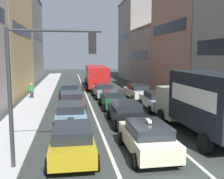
% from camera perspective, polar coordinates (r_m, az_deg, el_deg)
% --- Properties ---
extents(ground_plane, '(140.00, 140.00, 0.00)m').
position_cam_1_polar(ground_plane, '(10.99, 10.39, -16.75)').
color(ground_plane, '#313835').
extents(sidewalk_left, '(2.60, 64.00, 0.14)m').
position_cam_1_polar(sidewalk_left, '(29.93, -15.27, -1.16)').
color(sidewalk_left, '#BABABA').
rests_on(sidewalk_left, ground).
extents(lane_stripe_left, '(0.16, 60.00, 0.01)m').
position_cam_1_polar(lane_stripe_left, '(29.81, -5.67, -1.08)').
color(lane_stripe_left, silver).
rests_on(lane_stripe_left, ground).
extents(lane_stripe_right, '(0.16, 60.00, 0.01)m').
position_cam_1_polar(lane_stripe_right, '(30.20, 0.78, -0.93)').
color(lane_stripe_right, silver).
rests_on(lane_stripe_right, ground).
extents(building_row_right, '(7.20, 43.90, 14.12)m').
position_cam_1_polar(building_row_right, '(35.20, 13.36, 9.72)').
color(building_row_right, gray).
rests_on(building_row_right, ground).
extents(traffic_light_pole, '(3.58, 0.38, 5.50)m').
position_cam_1_polar(traffic_light_pole, '(10.39, -14.74, 3.53)').
color(traffic_light_pole, '#2D2D33').
rests_on(traffic_light_pole, ground).
extents(removalist_box_truck, '(2.90, 7.77, 3.58)m').
position_cam_1_polar(removalist_box_truck, '(15.12, 19.20, -2.46)').
color(removalist_box_truck, '#B7B29E').
rests_on(removalist_box_truck, ground).
extents(taxi_centre_lane_front, '(2.06, 4.30, 1.66)m').
position_cam_1_polar(taxi_centre_lane_front, '(12.15, 7.66, -10.24)').
color(taxi_centre_lane_front, beige).
rests_on(taxi_centre_lane_front, ground).
extents(sedan_left_lane_front, '(2.08, 4.31, 1.49)m').
position_cam_1_polar(sedan_left_lane_front, '(11.75, -8.58, -10.89)').
color(sedan_left_lane_front, '#B29319').
rests_on(sedan_left_lane_front, ground).
extents(sedan_centre_lane_second, '(2.11, 4.32, 1.49)m').
position_cam_1_polar(sedan_centre_lane_second, '(17.13, 2.98, -4.90)').
color(sedan_centre_lane_second, black).
rests_on(sedan_centre_lane_second, ground).
extents(wagon_left_lane_second, '(2.07, 4.31, 1.49)m').
position_cam_1_polar(wagon_left_lane_second, '(16.82, -8.89, -5.22)').
color(wagon_left_lane_second, '#759EB7').
rests_on(wagon_left_lane_second, ground).
extents(hatchback_centre_lane_third, '(2.07, 4.31, 1.49)m').
position_cam_1_polar(hatchback_centre_lane_third, '(22.15, 0.23, -2.01)').
color(hatchback_centre_lane_third, '#19592D').
rests_on(hatchback_centre_lane_third, ground).
extents(sedan_left_lane_third, '(2.13, 4.34, 1.49)m').
position_cam_1_polar(sedan_left_lane_third, '(21.60, -8.71, -2.35)').
color(sedan_left_lane_third, '#A51E1E').
rests_on(sedan_left_lane_third, ground).
extents(coupe_centre_lane_fourth, '(2.18, 4.36, 1.49)m').
position_cam_1_polar(coupe_centre_lane_fourth, '(27.43, -1.91, -0.14)').
color(coupe_centre_lane_fourth, gray).
rests_on(coupe_centre_lane_fourth, ground).
extents(sedan_left_lane_fourth, '(2.20, 4.37, 1.49)m').
position_cam_1_polar(sedan_left_lane_fourth, '(27.41, -9.23, -0.24)').
color(sedan_left_lane_fourth, '#194C8C').
rests_on(sedan_left_lane_fourth, ground).
extents(sedan_right_lane_behind_truck, '(2.15, 4.34, 1.49)m').
position_cam_1_polar(sedan_right_lane_behind_truck, '(21.75, 9.56, -2.30)').
color(sedan_right_lane_behind_truck, silver).
rests_on(sedan_right_lane_behind_truck, ground).
extents(wagon_right_lane_far, '(2.26, 4.40, 1.49)m').
position_cam_1_polar(wagon_right_lane_far, '(26.68, 5.53, -0.39)').
color(wagon_right_lane_far, beige).
rests_on(wagon_right_lane_far, ground).
extents(bus_mid_queue_primary, '(3.05, 10.57, 2.90)m').
position_cam_1_polar(bus_mid_queue_primary, '(35.60, -3.46, 3.21)').
color(bus_mid_queue_primary, '#B21919').
rests_on(bus_mid_queue_primary, ground).
extents(pedestrian_near_kerb, '(0.52, 0.34, 1.66)m').
position_cam_1_polar(pedestrian_near_kerb, '(27.60, -17.03, -0.11)').
color(pedestrian_near_kerb, '#262D47').
rests_on(pedestrian_near_kerb, ground).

